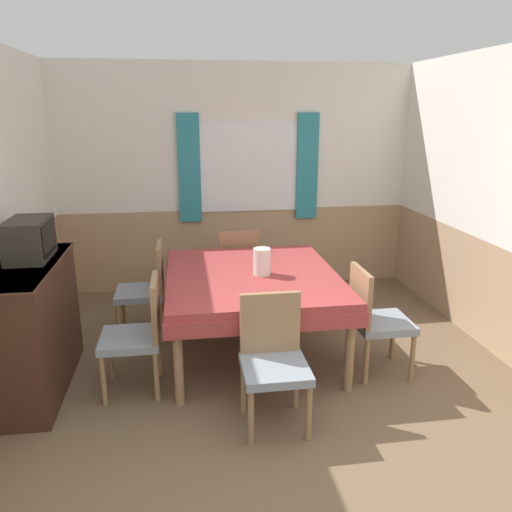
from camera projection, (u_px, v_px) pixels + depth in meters
The scene contains 11 objects.
wall_back at pixel (237, 179), 5.81m from camera, with size 4.47×0.09×2.60m.
wall_right at pixel (496, 203), 4.34m from camera, with size 0.05×4.08×2.60m.
dining_table at pixel (252, 284), 4.30m from camera, with size 1.47×1.69×0.74m.
chair_head_near at pixel (273, 357), 3.36m from camera, with size 0.44×0.44×0.89m.
chair_left_near at pixel (139, 331), 3.74m from camera, with size 0.44×0.44×0.89m.
chair_right_near at pixel (375, 317), 4.01m from camera, with size 0.44×0.44×0.89m.
chair_left_far at pixel (147, 287), 4.69m from camera, with size 0.44×0.44×0.89m.
chair_head_window at pixel (238, 265), 5.33m from camera, with size 0.44×0.44×0.89m.
sideboard at pixel (32, 327), 3.76m from camera, with size 0.46×1.23×1.00m.
tv at pixel (29, 239), 3.72m from camera, with size 0.29×0.46×0.31m.
vase at pixel (262, 262), 4.20m from camera, with size 0.15×0.15×0.23m.
Camera 1 is at (-0.64, -2.10, 2.08)m, focal length 35.00 mm.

